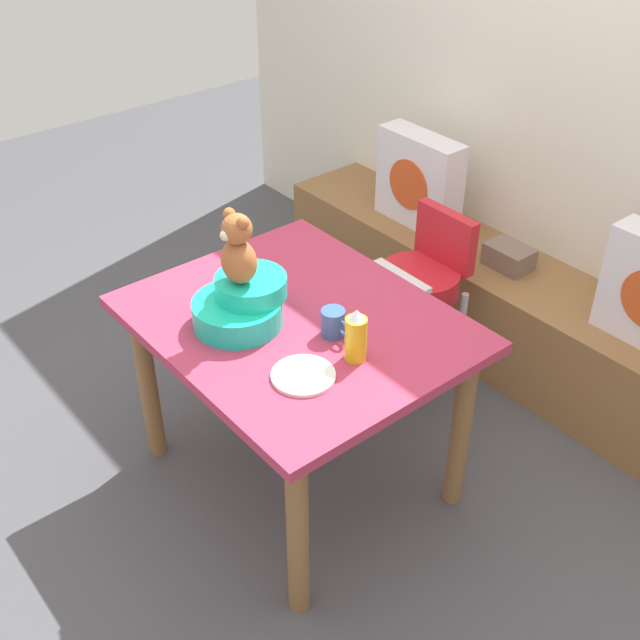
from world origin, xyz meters
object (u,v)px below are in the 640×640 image
(highchair, at_px, (421,278))
(dining_table, at_px, (298,346))
(book_stack, at_px, (509,257))
(teddy_bear, at_px, (238,250))
(ketchup_bottle, at_px, (356,336))
(dinner_plate_near, at_px, (303,375))
(coffee_mug, at_px, (334,323))
(infant_seat_teal, at_px, (242,304))
(pillow_floral_left, at_px, (419,180))

(highchair, bearing_deg, dining_table, -78.87)
(book_stack, relative_size, highchair, 0.25)
(teddy_bear, bearing_deg, book_stack, 87.66)
(book_stack, height_order, ketchup_bottle, ketchup_bottle)
(highchair, height_order, dinner_plate_near, highchair)
(dining_table, height_order, ketchup_bottle, ketchup_bottle)
(highchair, height_order, coffee_mug, coffee_mug)
(highchair, distance_m, infant_seat_teal, 0.97)
(book_stack, relative_size, ketchup_bottle, 1.08)
(teddy_bear, xyz_separation_m, ketchup_bottle, (0.39, 0.16, -0.19))
(teddy_bear, relative_size, coffee_mug, 2.08)
(ketchup_bottle, bearing_deg, highchair, 119.92)
(pillow_floral_left, height_order, infant_seat_teal, same)
(ketchup_bottle, xyz_separation_m, dinner_plate_near, (-0.03, -0.19, -0.08))
(book_stack, distance_m, coffee_mug, 1.22)
(book_stack, xyz_separation_m, ketchup_bottle, (0.33, -1.20, 0.32))
(pillow_floral_left, relative_size, dining_table, 0.40)
(pillow_floral_left, distance_m, infant_seat_teal, 1.43)
(dinner_plate_near, bearing_deg, teddy_bear, 175.97)
(pillow_floral_left, bearing_deg, infant_seat_teal, -69.84)
(highchair, height_order, teddy_bear, teddy_bear)
(ketchup_bottle, height_order, coffee_mug, ketchup_bottle)
(highchair, relative_size, ketchup_bottle, 4.27)
(teddy_bear, bearing_deg, coffee_mug, 36.80)
(pillow_floral_left, bearing_deg, dining_table, -63.43)
(book_stack, bearing_deg, highchair, -103.49)
(infant_seat_teal, distance_m, ketchup_bottle, 0.42)
(highchair, distance_m, ketchup_bottle, 0.93)
(dining_table, distance_m, infant_seat_teal, 0.26)
(book_stack, xyz_separation_m, dining_table, (0.05, -1.21, 0.12))
(dinner_plate_near, bearing_deg, coffee_mug, 117.04)
(highchair, xyz_separation_m, teddy_bear, (0.05, -0.92, 0.50))
(book_stack, xyz_separation_m, infant_seat_teal, (-0.06, -1.36, 0.30))
(highchair, bearing_deg, infant_seat_teal, -86.94)
(ketchup_bottle, distance_m, coffee_mug, 0.15)
(infant_seat_teal, distance_m, coffee_mug, 0.31)
(coffee_mug, distance_m, dinner_plate_near, 0.24)
(highchair, distance_m, dinner_plate_near, 1.05)
(infant_seat_teal, distance_m, dinner_plate_near, 0.37)
(dinner_plate_near, bearing_deg, ketchup_bottle, 80.78)
(book_stack, distance_m, infant_seat_teal, 1.39)
(dining_table, bearing_deg, highchair, 101.13)
(dining_table, xyz_separation_m, dinner_plate_near, (0.26, -0.18, 0.12))
(infant_seat_teal, bearing_deg, coffee_mug, 36.72)
(highchair, distance_m, teddy_bear, 1.05)
(book_stack, xyz_separation_m, teddy_bear, (-0.06, -1.36, 0.51))
(dining_table, bearing_deg, coffee_mug, 13.54)
(infant_seat_teal, height_order, coffee_mug, infant_seat_teal)
(pillow_floral_left, bearing_deg, ketchup_bottle, -53.23)
(dining_table, relative_size, highchair, 1.40)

